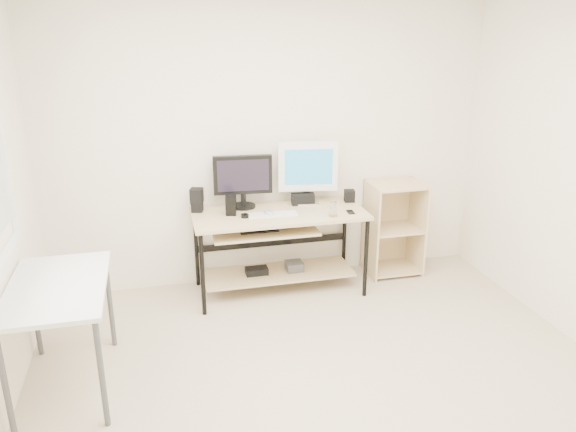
# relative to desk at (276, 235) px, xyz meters

# --- Properties ---
(room) EXTENTS (4.01, 4.01, 2.62)m
(room) POSITION_rel_desk_xyz_m (-0.11, -1.62, 0.78)
(room) COLOR #C1AF94
(room) RESTS_ON ground
(desk) EXTENTS (1.50, 0.65, 0.75)m
(desk) POSITION_rel_desk_xyz_m (0.00, 0.00, 0.00)
(desk) COLOR #CCB281
(desk) RESTS_ON ground
(side_table) EXTENTS (0.60, 1.00, 0.75)m
(side_table) POSITION_rel_desk_xyz_m (-1.65, -1.06, 0.13)
(side_table) COLOR silver
(side_table) RESTS_ON ground
(shelf_unit) EXTENTS (0.50, 0.40, 0.90)m
(shelf_unit) POSITION_rel_desk_xyz_m (1.18, 0.16, -0.09)
(shelf_unit) COLOR beige
(shelf_unit) RESTS_ON ground
(black_monitor) EXTENTS (0.52, 0.21, 0.47)m
(black_monitor) POSITION_rel_desk_xyz_m (-0.25, 0.20, 0.48)
(black_monitor) COLOR black
(black_monitor) RESTS_ON desk
(white_imac) EXTENTS (0.53, 0.17, 0.57)m
(white_imac) POSITION_rel_desk_xyz_m (0.33, 0.18, 0.54)
(white_imac) COLOR silver
(white_imac) RESTS_ON desk
(keyboard) EXTENTS (0.42, 0.13, 0.01)m
(keyboard) POSITION_rel_desk_xyz_m (-0.05, -0.07, 0.22)
(keyboard) COLOR silver
(keyboard) RESTS_ON desk
(mouse) EXTENTS (0.11, 0.13, 0.04)m
(mouse) POSITION_rel_desk_xyz_m (-0.08, -0.05, 0.23)
(mouse) COLOR #AAAAAF
(mouse) RESTS_ON desk
(center_speaker) EXTENTS (0.21, 0.11, 0.10)m
(center_speaker) POSITION_rel_desk_xyz_m (0.28, 0.15, 0.26)
(center_speaker) COLOR black
(center_speaker) RESTS_ON desk
(speaker_left) EXTENTS (0.13, 0.13, 0.21)m
(speaker_left) POSITION_rel_desk_xyz_m (-0.66, 0.18, 0.32)
(speaker_left) COLOR black
(speaker_left) RESTS_ON desk
(speaker_right) EXTENTS (0.10, 0.10, 0.11)m
(speaker_right) POSITION_rel_desk_xyz_m (0.72, 0.14, 0.27)
(speaker_right) COLOR black
(speaker_right) RESTS_ON desk
(audio_controller) EXTENTS (0.10, 0.08, 0.18)m
(audio_controller) POSITION_rel_desk_xyz_m (-0.39, 0.01, 0.30)
(audio_controller) COLOR black
(audio_controller) RESTS_ON desk
(volume_puck) EXTENTS (0.08, 0.08, 0.03)m
(volume_puck) POSITION_rel_desk_xyz_m (-0.29, -0.07, 0.23)
(volume_puck) COLOR black
(volume_puck) RESTS_ON desk
(smartphone) EXTENTS (0.06, 0.11, 0.01)m
(smartphone) POSITION_rel_desk_xyz_m (0.63, -0.16, 0.22)
(smartphone) COLOR black
(smartphone) RESTS_ON desk
(coaster) EXTENTS (0.10, 0.10, 0.01)m
(coaster) POSITION_rel_desk_xyz_m (0.45, -0.22, 0.21)
(coaster) COLOR #A27E49
(coaster) RESTS_ON desk
(drinking_glass) EXTENTS (0.08, 0.08, 0.12)m
(drinking_glass) POSITION_rel_desk_xyz_m (0.45, -0.22, 0.28)
(drinking_glass) COLOR white
(drinking_glass) RESTS_ON coaster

